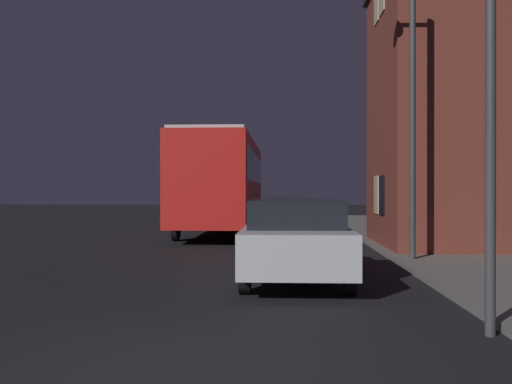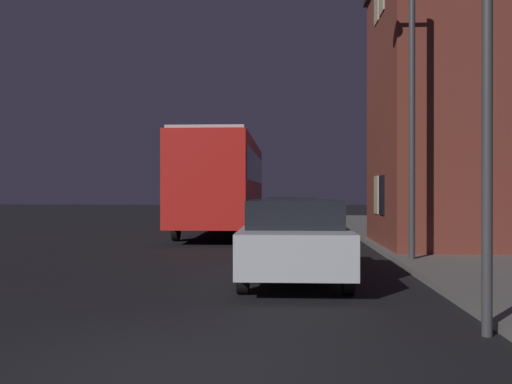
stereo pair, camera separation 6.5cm
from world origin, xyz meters
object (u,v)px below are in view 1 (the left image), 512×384
at_px(car_near_lane, 295,238).
at_px(car_mid_lane, 291,220).
at_px(streetlamp, 397,68).
at_px(traffic_light, 488,35).
at_px(bus, 223,178).

xyz_separation_m(car_near_lane, car_mid_lane, (0.01, 7.27, -0.04)).
relative_size(streetlamp, car_near_lane, 1.37).
relative_size(traffic_light, car_near_lane, 1.06).
relative_size(streetlamp, traffic_light, 1.30).
height_order(streetlamp, car_mid_lane, streetlamp).
bearing_deg(streetlamp, car_mid_lane, 115.30).
relative_size(streetlamp, bus, 0.56).
xyz_separation_m(traffic_light, car_near_lane, (-2.10, 3.93, -2.65)).
height_order(traffic_light, car_mid_lane, traffic_light).
xyz_separation_m(streetlamp, car_near_lane, (-2.33, -2.38, -3.61)).
bearing_deg(traffic_light, car_mid_lane, 100.55).
bearing_deg(car_mid_lane, bus, 121.06).
bearing_deg(car_mid_lane, streetlamp, -64.70).
relative_size(traffic_light, car_mid_lane, 1.03).
distance_m(streetlamp, car_mid_lane, 6.54).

